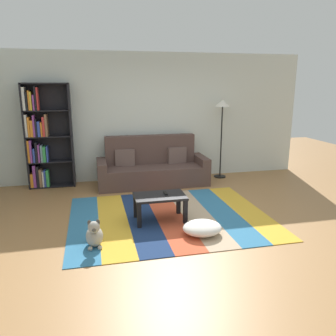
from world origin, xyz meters
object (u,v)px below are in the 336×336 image
object	(u,v)px
bookshelf	(43,139)
pouf	(202,228)
couch	(152,168)
standing_lamp	(222,113)
tv_remote	(166,193)
coffee_table	(160,200)
dog	(94,235)

from	to	relation	value
bookshelf	pouf	size ratio (longest dim) A/B	3.80
couch	bookshelf	distance (m)	2.26
pouf	standing_lamp	distance (m)	3.36
standing_lamp	tv_remote	distance (m)	2.90
couch	coffee_table	xyz separation A→B (m)	(-0.24, -1.97, 0.00)
bookshelf	dog	world-z (taller)	bookshelf
coffee_table	dog	world-z (taller)	coffee_table
pouf	dog	size ratio (longest dim) A/B	1.37
standing_lamp	tv_remote	bearing A→B (deg)	-129.45
tv_remote	standing_lamp	bearing A→B (deg)	51.30
couch	standing_lamp	xyz separation A→B (m)	(1.58, 0.18, 1.10)
bookshelf	couch	bearing A→B (deg)	-7.47
tv_remote	pouf	bearing A→B (deg)	-60.54
dog	coffee_table	bearing A→B (deg)	33.09
couch	tv_remote	xyz separation A→B (m)	(-0.14, -1.92, 0.08)
tv_remote	dog	bearing A→B (deg)	-146.65
pouf	dog	bearing A→B (deg)	-179.18
couch	standing_lamp	distance (m)	1.94
couch	bookshelf	xyz separation A→B (m)	(-2.15, 0.28, 0.65)
pouf	tv_remote	xyz separation A→B (m)	(-0.37, 0.68, 0.32)
coffee_table	tv_remote	bearing A→B (deg)	27.47
coffee_table	pouf	xyz separation A→B (m)	(0.47, -0.63, -0.23)
couch	standing_lamp	world-z (taller)	standing_lamp
coffee_table	tv_remote	world-z (taller)	tv_remote
bookshelf	standing_lamp	distance (m)	3.76
standing_lamp	tv_remote	xyz separation A→B (m)	(-1.73, -2.10, -1.01)
bookshelf	coffee_table	xyz separation A→B (m)	(1.90, -2.25, -0.65)
bookshelf	pouf	bearing A→B (deg)	-50.42
couch	coffee_table	world-z (taller)	couch
couch	tv_remote	size ratio (longest dim) A/B	15.07
bookshelf	pouf	distance (m)	3.83
couch	tv_remote	world-z (taller)	couch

